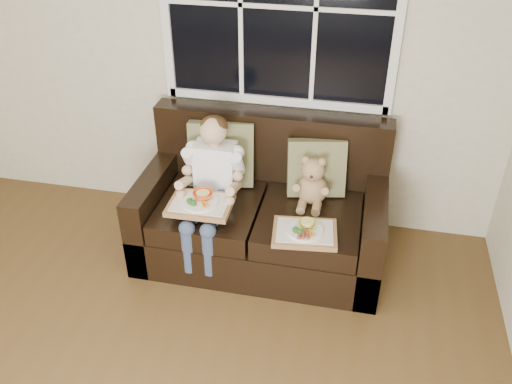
% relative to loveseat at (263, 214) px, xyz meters
% --- Properties ---
extents(window_back, '(1.62, 0.04, 1.37)m').
position_rel_loveseat_xyz_m(window_back, '(-0.00, 0.46, 1.34)').
color(window_back, black).
rests_on(window_back, room_walls).
extents(loveseat, '(1.70, 0.92, 0.96)m').
position_rel_loveseat_xyz_m(loveseat, '(0.00, 0.00, 0.00)').
color(loveseat, black).
rests_on(loveseat, ground).
extents(pillow_left, '(0.49, 0.28, 0.48)m').
position_rel_loveseat_xyz_m(pillow_left, '(-0.33, 0.15, 0.37)').
color(pillow_left, olive).
rests_on(pillow_left, loveseat).
extents(pillow_right, '(0.43, 0.26, 0.41)m').
position_rel_loveseat_xyz_m(pillow_right, '(0.35, 0.15, 0.34)').
color(pillow_right, olive).
rests_on(pillow_right, loveseat).
extents(child, '(0.41, 0.60, 0.92)m').
position_rel_loveseat_xyz_m(child, '(-0.33, -0.12, 0.35)').
color(child, white).
rests_on(child, loveseat).
extents(teddy_bear, '(0.21, 0.27, 0.37)m').
position_rel_loveseat_xyz_m(teddy_bear, '(0.34, 0.02, 0.29)').
color(teddy_bear, '#9D7253').
rests_on(teddy_bear, loveseat).
extents(tray_left, '(0.42, 0.32, 0.10)m').
position_rel_loveseat_xyz_m(tray_left, '(-0.35, -0.33, 0.27)').
color(tray_left, '#9A7145').
rests_on(tray_left, child).
extents(tray_right, '(0.44, 0.35, 0.09)m').
position_rel_loveseat_xyz_m(tray_right, '(0.35, -0.36, 0.17)').
color(tray_right, '#9A7145').
rests_on(tray_right, loveseat).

